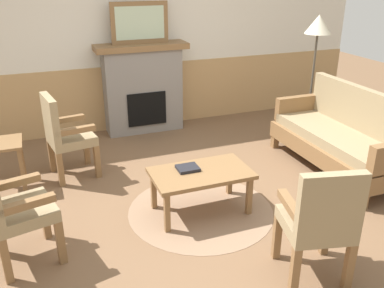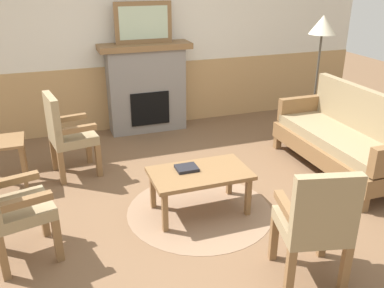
{
  "view_description": "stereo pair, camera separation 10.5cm",
  "coord_description": "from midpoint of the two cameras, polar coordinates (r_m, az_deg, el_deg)",
  "views": [
    {
      "loc": [
        -1.44,
        -3.4,
        2.25
      ],
      "look_at": [
        0.0,
        0.35,
        0.55
      ],
      "focal_mm": 39.0,
      "sensor_mm": 36.0,
      "label": 1
    },
    {
      "loc": [
        -1.34,
        -3.44,
        2.25
      ],
      "look_at": [
        0.0,
        0.35,
        0.55
      ],
      "focal_mm": 39.0,
      "sensor_mm": 36.0,
      "label": 2
    }
  ],
  "objects": [
    {
      "name": "side_table",
      "position": [
        4.91,
        -23.78,
        -0.82
      ],
      "size": [
        0.44,
        0.44,
        0.55
      ],
      "color": "brown",
      "rests_on": "ground_plane"
    },
    {
      "name": "round_rug",
      "position": [
        4.24,
        1.75,
        -9.06
      ],
      "size": [
        1.45,
        1.45,
        0.01
      ],
      "primitive_type": "cylinder",
      "color": "#896B51",
      "rests_on": "ground_plane"
    },
    {
      "name": "book_on_table",
      "position": [
        4.06,
        0.0,
        -3.31
      ],
      "size": [
        0.21,
        0.18,
        0.03
      ],
      "primitive_type": "cube",
      "rotation": [
        0.0,
        0.0,
        -0.01
      ],
      "color": "black",
      "rests_on": "coffee_table"
    },
    {
      "name": "armchair_front_left",
      "position": [
        3.25,
        17.5,
        -10.02
      ],
      "size": [
        0.58,
        0.58,
        0.98
      ],
      "color": "brown",
      "rests_on": "ground_plane"
    },
    {
      "name": "wall_back",
      "position": [
        6.25,
        -6.6,
        14.15
      ],
      "size": [
        7.2,
        0.14,
        2.7
      ],
      "color": "silver",
      "rests_on": "ground_plane"
    },
    {
      "name": "coffee_table",
      "position": [
        4.05,
        1.82,
        -4.47
      ],
      "size": [
        0.96,
        0.56,
        0.44
      ],
      "color": "brown",
      "rests_on": "ground_plane"
    },
    {
      "name": "floor_lamp_by_couch",
      "position": [
        6.05,
        17.84,
        14.29
      ],
      "size": [
        0.36,
        0.36,
        1.68
      ],
      "color": "#332D28",
      "rests_on": "ground_plane"
    },
    {
      "name": "fireplace",
      "position": [
        6.14,
        -5.78,
        7.76
      ],
      "size": [
        1.3,
        0.44,
        1.28
      ],
      "color": "gray",
      "rests_on": "ground_plane"
    },
    {
      "name": "couch",
      "position": [
        5.2,
        20.44,
        0.55
      ],
      "size": [
        0.7,
        1.8,
        0.98
      ],
      "color": "brown",
      "rests_on": "ground_plane"
    },
    {
      "name": "armchair_by_window_left",
      "position": [
        4.92,
        -16.24,
        1.65
      ],
      "size": [
        0.55,
        0.55,
        0.98
      ],
      "color": "brown",
      "rests_on": "ground_plane"
    },
    {
      "name": "armchair_near_fireplace",
      "position": [
        3.61,
        -22.99,
        -7.38
      ],
      "size": [
        0.58,
        0.58,
        0.98
      ],
      "color": "brown",
      "rests_on": "ground_plane"
    },
    {
      "name": "framed_picture",
      "position": [
        5.97,
        -6.13,
        16.18
      ],
      "size": [
        0.8,
        0.04,
        0.56
      ],
      "color": "brown",
      "rests_on": "fireplace"
    },
    {
      "name": "ground_plane",
      "position": [
        4.32,
        2.26,
        -8.45
      ],
      "size": [
        14.0,
        14.0,
        0.0
      ],
      "primitive_type": "plane",
      "color": "brown"
    }
  ]
}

